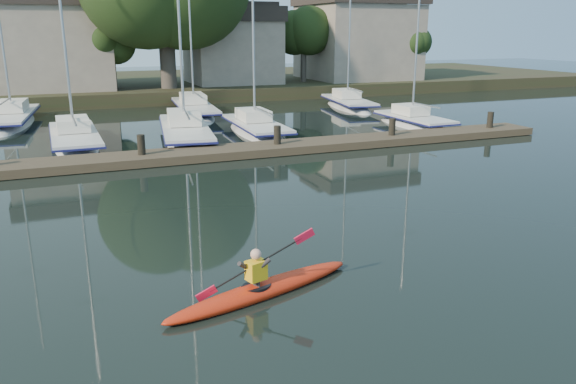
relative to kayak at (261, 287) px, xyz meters
name	(u,v)px	position (x,y,z in m)	size (l,w,h in m)	color
ground	(380,291)	(2.39, -0.76, -0.18)	(160.00, 160.00, 0.00)	black
kayak	(261,287)	(0.00, 0.00, 0.00)	(4.60, 1.90, 1.48)	red
dock	(213,153)	(2.39, 13.24, 0.03)	(34.00, 2.00, 1.80)	#4B3E2B
sailboat_1	(76,149)	(-3.07, 18.33, -0.38)	(2.40, 8.93, 14.52)	silver
sailboat_2	(186,143)	(2.20, 18.06, -0.39)	(3.69, 10.28, 16.65)	silver
sailboat_3	(256,137)	(6.03, 18.15, -0.38)	(2.42, 8.28, 13.25)	silver
sailboat_4	(413,129)	(15.24, 17.03, -0.37)	(2.12, 6.88, 11.67)	silver
sailboat_5	(13,128)	(-6.30, 26.44, -0.38)	(3.17, 10.09, 16.43)	silver
sailboat_6	(195,117)	(4.65, 26.73, -0.37)	(3.07, 10.65, 16.70)	silver
sailboat_7	(348,110)	(15.49, 25.57, -0.38)	(3.51, 8.57, 13.43)	silver
shore	(152,56)	(4.01, 39.53, 3.05)	(90.00, 25.25, 12.75)	#242F17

